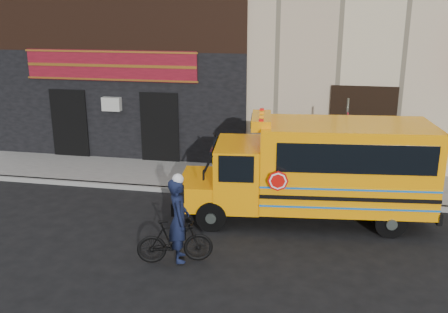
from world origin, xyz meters
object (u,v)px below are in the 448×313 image
bicycle (175,241)px  cyclist (179,222)px  sign_pole (345,146)px  school_bus (319,168)px

bicycle → cyclist: cyclist is taller
sign_pole → cyclist: 6.04m
sign_pole → cyclist: sign_pole is taller
school_bus → cyclist: school_bus is taller
cyclist → sign_pole: bearing=-58.3°
school_bus → sign_pole: size_ratio=2.25×
school_bus → sign_pole: (0.73, 1.60, 0.23)m
sign_pole → school_bus: bearing=-114.5°
school_bus → sign_pole: bearing=65.5°
school_bus → cyclist: bearing=-135.1°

